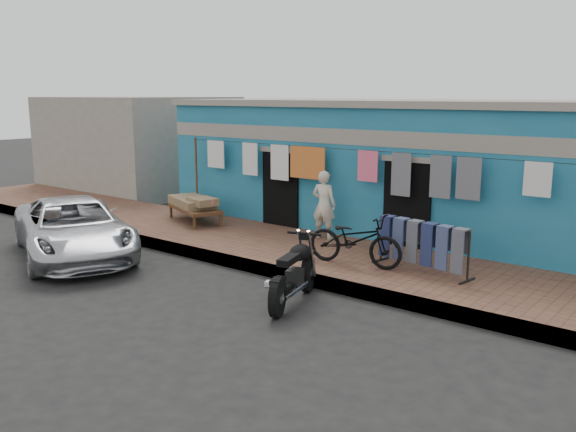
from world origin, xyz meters
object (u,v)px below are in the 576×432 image
object	(u,v)px
car	(73,227)
seated_person	(324,205)
charpoy	(195,209)
motorcycle	(294,271)
bicycle	(355,234)
jeans_rack	(422,246)

from	to	relation	value
car	seated_person	bearing A→B (deg)	-20.19
car	charpoy	distance (m)	3.40
charpoy	motorcycle	bearing A→B (deg)	-27.30
motorcycle	seated_person	bearing A→B (deg)	101.40
motorcycle	charpoy	bearing A→B (deg)	136.58
bicycle	motorcycle	size ratio (longest dim) A/B	1.03
car	motorcycle	world-z (taller)	car
bicycle	charpoy	world-z (taller)	bicycle
jeans_rack	motorcycle	bearing A→B (deg)	-116.93
seated_person	motorcycle	size ratio (longest dim) A/B	0.84
charpoy	car	bearing A→B (deg)	-93.26
seated_person	charpoy	world-z (taller)	seated_person
charpoy	jeans_rack	distance (m)	6.63
bicycle	motorcycle	bearing A→B (deg)	171.91
bicycle	jeans_rack	world-z (taller)	bicycle
car	bicycle	distance (m)	6.15
car	seated_person	xyz separation A→B (m)	(3.85, 3.98, 0.37)
seated_person	jeans_rack	world-z (taller)	seated_person
car	charpoy	bearing A→B (deg)	20.60
seated_person	bicycle	size ratio (longest dim) A/B	0.82
seated_person	motorcycle	bearing A→B (deg)	108.80
bicycle	charpoy	bearing A→B (deg)	72.73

